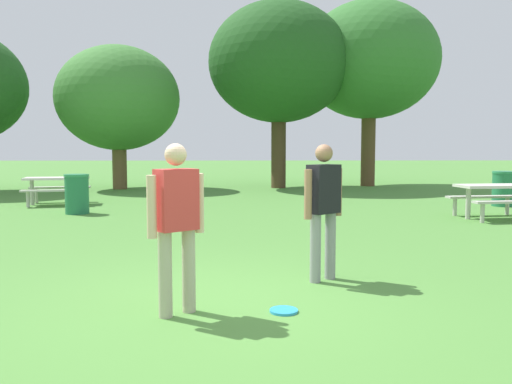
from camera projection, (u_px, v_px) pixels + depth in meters
ground_plane at (221, 305)px, 5.33m from camera, size 120.00×120.00×0.00m
person_thrower at (176, 217)px, 4.95m from camera, size 0.50×0.41×1.64m
person_catcher at (323, 203)px, 6.23m from camera, size 0.50×0.41×1.64m
frisbee at (284, 311)px, 5.10m from camera, size 0.28×0.28×0.03m
picnic_table_near at (496, 194)px, 11.76m from camera, size 1.85×1.60×0.77m
picnic_table_far at (57, 185)px, 14.70m from camera, size 1.95×1.73×0.77m
trash_can_beside_table at (77, 194)px, 12.65m from camera, size 0.59×0.59×0.96m
trash_can_further_along at (503, 189)px, 14.28m from camera, size 0.59×0.59×0.96m
tree_broad_center at (118, 99)px, 19.98m from camera, size 4.68×4.68×5.48m
tree_far_right at (279, 63)px, 20.45m from camera, size 5.52×5.52×7.27m
tree_slender_mid at (370, 61)px, 21.48m from camera, size 5.64×5.64×7.58m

